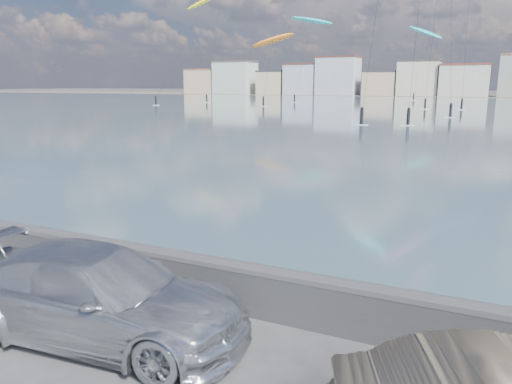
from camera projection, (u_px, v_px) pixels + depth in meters
ground at (97, 362)px, 8.27m from camera, size 700.00×700.00×0.00m
bay_water at (464, 109)px, 88.80m from camera, size 500.00×177.00×0.00m
far_shore_strip at (483, 96)px, 184.29m from camera, size 500.00×60.00×0.00m
seawall at (187, 274)px, 10.53m from camera, size 400.00×0.36×1.08m
far_buildings at (488, 79)px, 170.13m from camera, size 240.79×13.26×14.60m
car_silver at (98, 295)px, 8.94m from camera, size 5.84×2.85×1.64m
kitesurfer_1 at (205, 1)px, 110.20m from camera, size 8.88×18.67×25.08m
kitesurfer_9 at (273, 41)px, 107.02m from camera, size 9.35×14.93×15.87m
kitesurfer_11 at (312, 21)px, 124.24m from camera, size 10.96×12.53×21.36m
kitesurfer_15 at (425, 33)px, 137.89m from camera, size 10.12×11.28×20.82m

